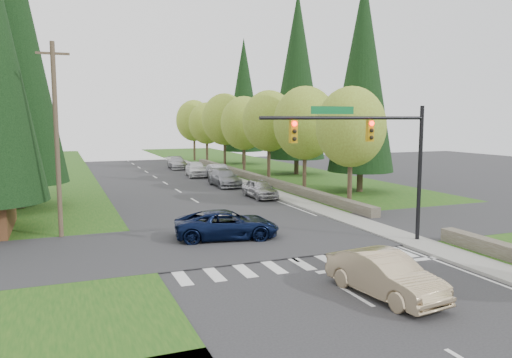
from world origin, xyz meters
TOP-DOWN VIEW (x-y plane):
  - ground at (0.00, 0.00)m, footprint 120.00×120.00m
  - grass_east at (13.00, 20.00)m, footprint 14.00×110.00m
  - grass_west at (-13.00, 20.00)m, footprint 14.00×110.00m
  - cross_street at (0.00, 8.00)m, footprint 120.00×8.00m
  - sidewalk_east at (6.90, 22.00)m, footprint 1.80×80.00m
  - curb_east at (6.05, 22.00)m, footprint 0.20×80.00m
  - stone_wall_north at (8.60, 30.00)m, footprint 0.70×40.00m
  - traffic_signal at (4.37, 4.50)m, footprint 8.70×0.37m
  - utility_pole at (-9.50, 12.00)m, footprint 1.60×0.24m
  - decid_tree_0 at (9.20, 14.00)m, footprint 4.80×4.80m
  - decid_tree_1 at (9.30, 21.00)m, footprint 5.20×5.20m
  - decid_tree_2 at (9.10, 28.00)m, footprint 5.00×5.00m
  - decid_tree_3 at (9.20, 35.00)m, footprint 5.00×5.00m
  - decid_tree_4 at (9.30, 42.00)m, footprint 5.40×5.40m
  - decid_tree_5 at (9.10, 49.00)m, footprint 4.80×4.80m
  - decid_tree_6 at (9.20, 56.00)m, footprint 5.20×5.20m
  - conifer_w_c at (-12.00, 22.00)m, footprint 6.46×6.46m
  - conifer_e_a at (14.00, 20.00)m, footprint 5.44×5.44m
  - conifer_e_b at (15.00, 34.00)m, footprint 6.12×6.12m
  - conifer_e_c at (14.00, 48.00)m, footprint 5.10×5.10m
  - sedan_champagne at (0.91, -1.40)m, footprint 2.26×4.87m
  - suv_navy at (-1.55, 8.59)m, footprint 5.73×3.43m
  - parked_car_a at (5.06, 20.33)m, footprint 1.80×4.32m
  - parked_car_b at (4.63, 27.82)m, footprint 2.19×5.26m
  - parked_car_c at (5.60, 32.84)m, footprint 1.75×4.71m
  - parked_car_d at (4.20, 36.33)m, footprint 2.51×5.04m
  - parked_car_e at (4.20, 45.21)m, footprint 2.29×5.07m

SIDE VIEW (x-z plane):
  - ground at x=0.00m, z-range 0.00..0.00m
  - cross_street at x=0.00m, z-range -0.05..0.05m
  - grass_east at x=13.00m, z-range 0.00..0.06m
  - grass_west at x=-13.00m, z-range 0.00..0.06m
  - sidewalk_east at x=6.90m, z-range 0.00..0.13m
  - curb_east at x=6.05m, z-range 0.00..0.13m
  - stone_wall_north at x=8.60m, z-range 0.00..0.70m
  - parked_car_e at x=4.20m, z-range 0.00..1.44m
  - parked_car_a at x=5.06m, z-range 0.00..1.46m
  - suv_navy at x=-1.55m, z-range 0.00..1.49m
  - parked_car_b at x=4.63m, z-range 0.00..1.52m
  - parked_car_c at x=5.60m, z-range 0.00..1.54m
  - sedan_champagne at x=0.91m, z-range 0.00..1.55m
  - parked_car_d at x=4.20m, z-range 0.00..1.65m
  - traffic_signal at x=4.37m, z-range 1.58..8.38m
  - utility_pole at x=-9.50m, z-range 0.14..10.14m
  - decid_tree_5 at x=9.10m, z-range 1.38..9.68m
  - decid_tree_0 at x=9.20m, z-range 1.41..9.78m
  - decid_tree_3 at x=9.20m, z-range 1.39..9.94m
  - decid_tree_1 at x=9.30m, z-range 1.40..10.20m
  - decid_tree_6 at x=9.20m, z-range 1.43..10.30m
  - decid_tree_2 at x=9.10m, z-range 1.52..10.34m
  - decid_tree_4 at x=9.30m, z-range 1.47..10.65m
  - conifer_e_c at x=14.00m, z-range 0.89..17.69m
  - conifer_e_a at x=14.00m, z-range 0.89..18.69m
  - conifer_e_b at x=15.00m, z-range 0.89..20.69m
  - conifer_w_c at x=-12.00m, z-range 0.89..21.69m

